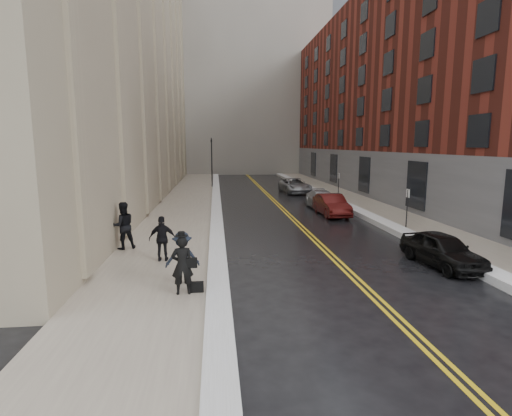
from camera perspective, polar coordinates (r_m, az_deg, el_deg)
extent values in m
plane|color=black|center=(13.07, 4.47, -11.38)|extent=(160.00, 160.00, 0.00)
cube|color=gray|center=(28.49, -10.30, -0.12)|extent=(4.00, 64.00, 0.15)
cube|color=gray|center=(30.54, 15.85, 0.30)|extent=(3.00, 64.00, 0.15)
cube|color=gold|center=(28.78, 3.49, -0.04)|extent=(0.12, 64.00, 0.01)
cube|color=gold|center=(28.82, 3.96, -0.03)|extent=(0.12, 64.00, 0.01)
cube|color=white|center=(28.39, -5.67, 0.07)|extent=(0.70, 60.80, 0.26)
cube|color=white|center=(29.89, 12.55, 0.39)|extent=(0.85, 60.80, 0.30)
cube|color=maroon|center=(40.45, 24.27, 14.62)|extent=(14.00, 50.00, 18.00)
cube|color=gray|center=(71.41, -3.28, 26.56)|extent=(28.00, 16.00, 52.00)
cube|color=slate|center=(81.59, 6.25, 21.39)|extent=(22.00, 18.00, 44.00)
cube|color=slate|center=(88.35, -13.21, 25.61)|extent=(22.00, 18.00, 60.00)
cylinder|color=black|center=(42.09, -6.33, 6.37)|extent=(0.12, 0.12, 5.20)
imported|color=black|center=(42.04, -6.38, 9.10)|extent=(0.18, 0.15, 0.90)
cylinder|color=black|center=(22.72, 20.75, -0.27)|extent=(0.06, 0.06, 2.20)
cube|color=white|center=(22.60, 20.88, 1.98)|extent=(0.02, 0.35, 0.45)
cylinder|color=black|center=(33.78, 11.70, 3.02)|extent=(0.06, 0.06, 2.20)
cube|color=white|center=(33.70, 11.75, 4.55)|extent=(0.02, 0.35, 0.45)
imported|color=black|center=(16.65, 25.05, -5.41)|extent=(1.94, 3.92, 1.29)
imported|color=#430D0B|center=(26.20, 10.74, 0.43)|extent=(1.54, 4.21, 1.38)
imported|color=#A2A3A9|center=(28.88, 9.44, 1.16)|extent=(1.88, 4.42, 1.27)
imported|color=#919398|center=(37.80, 5.58, 3.18)|extent=(2.62, 5.13, 1.39)
imported|color=black|center=(12.10, -10.49, -8.04)|extent=(0.68, 0.48, 1.77)
imported|color=black|center=(17.83, -18.47, -2.40)|extent=(1.21, 1.10, 2.02)
imported|color=black|center=(13.03, -10.47, -6.99)|extent=(1.15, 0.75, 1.68)
imported|color=black|center=(15.61, -13.21, -4.28)|extent=(1.02, 0.42, 1.74)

